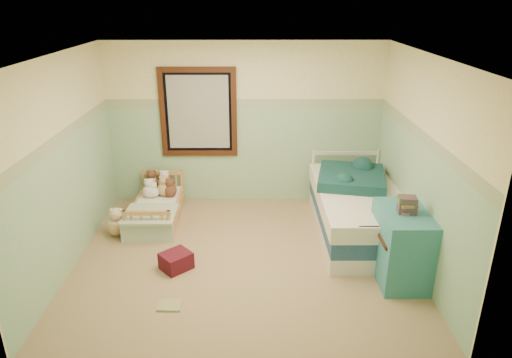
{
  "coord_description": "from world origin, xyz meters",
  "views": [
    {
      "loc": [
        0.12,
        -5.07,
        3.1
      ],
      "look_at": [
        0.16,
        0.35,
        0.93
      ],
      "focal_mm": 32.39,
      "sensor_mm": 36.0,
      "label": 1
    }
  ],
  "objects_px": {
    "twin_bed_frame": "(356,227)",
    "dresser": "(401,245)",
    "red_pillow": "(176,261)",
    "plush_floor_tan": "(117,227)",
    "floor_book": "(170,306)",
    "toddler_bed_frame": "(157,215)",
    "plush_floor_cream": "(118,225)"
  },
  "relations": [
    {
      "from": "dresser",
      "to": "twin_bed_frame",
      "type": "bearing_deg",
      "value": 104.58
    },
    {
      "from": "toddler_bed_frame",
      "to": "floor_book",
      "type": "bearing_deg",
      "value": -75.65
    },
    {
      "from": "dresser",
      "to": "red_pillow",
      "type": "distance_m",
      "value": 2.66
    },
    {
      "from": "dresser",
      "to": "toddler_bed_frame",
      "type": "bearing_deg",
      "value": 154.32
    },
    {
      "from": "twin_bed_frame",
      "to": "dresser",
      "type": "bearing_deg",
      "value": -75.42
    },
    {
      "from": "plush_floor_cream",
      "to": "dresser",
      "type": "bearing_deg",
      "value": -16.74
    },
    {
      "from": "plush_floor_cream",
      "to": "toddler_bed_frame",
      "type": "bearing_deg",
      "value": 42.52
    },
    {
      "from": "dresser",
      "to": "floor_book",
      "type": "bearing_deg",
      "value": -168.26
    },
    {
      "from": "red_pillow",
      "to": "twin_bed_frame",
      "type": "bearing_deg",
      "value": 19.8
    },
    {
      "from": "toddler_bed_frame",
      "to": "red_pillow",
      "type": "xyz_separation_m",
      "value": [
        0.48,
        -1.3,
        0.02
      ]
    },
    {
      "from": "plush_floor_cream",
      "to": "red_pillow",
      "type": "relative_size",
      "value": 0.8
    },
    {
      "from": "toddler_bed_frame",
      "to": "floor_book",
      "type": "xyz_separation_m",
      "value": [
        0.52,
        -2.04,
        -0.07
      ]
    },
    {
      "from": "twin_bed_frame",
      "to": "dresser",
      "type": "xyz_separation_m",
      "value": [
        0.27,
        -1.05,
        0.32
      ]
    },
    {
      "from": "plush_floor_tan",
      "to": "floor_book",
      "type": "relative_size",
      "value": 0.98
    },
    {
      "from": "twin_bed_frame",
      "to": "dresser",
      "type": "height_order",
      "value": "dresser"
    },
    {
      "from": "plush_floor_tan",
      "to": "twin_bed_frame",
      "type": "distance_m",
      "value": 3.31
    },
    {
      "from": "twin_bed_frame",
      "to": "dresser",
      "type": "distance_m",
      "value": 1.13
    },
    {
      "from": "plush_floor_cream",
      "to": "plush_floor_tan",
      "type": "xyz_separation_m",
      "value": [
        -0.01,
        -0.02,
        -0.01
      ]
    },
    {
      "from": "toddler_bed_frame",
      "to": "twin_bed_frame",
      "type": "xyz_separation_m",
      "value": [
        2.84,
        -0.45,
        0.03
      ]
    },
    {
      "from": "toddler_bed_frame",
      "to": "plush_floor_tan",
      "type": "height_order",
      "value": "plush_floor_tan"
    },
    {
      "from": "twin_bed_frame",
      "to": "red_pillow",
      "type": "bearing_deg",
      "value": -160.2
    },
    {
      "from": "dresser",
      "to": "red_pillow",
      "type": "bearing_deg",
      "value": 175.58
    },
    {
      "from": "toddler_bed_frame",
      "to": "plush_floor_cream",
      "type": "height_order",
      "value": "plush_floor_cream"
    },
    {
      "from": "toddler_bed_frame",
      "to": "twin_bed_frame",
      "type": "distance_m",
      "value": 2.88
    },
    {
      "from": "toddler_bed_frame",
      "to": "plush_floor_tan",
      "type": "distance_m",
      "value": 0.65
    },
    {
      "from": "plush_floor_tan",
      "to": "dresser",
      "type": "relative_size",
      "value": 0.29
    },
    {
      "from": "dresser",
      "to": "floor_book",
      "type": "xyz_separation_m",
      "value": [
        -2.6,
        -0.54,
        -0.41
      ]
    },
    {
      "from": "dresser",
      "to": "red_pillow",
      "type": "relative_size",
      "value": 2.53
    },
    {
      "from": "plush_floor_tan",
      "to": "dresser",
      "type": "distance_m",
      "value": 3.75
    },
    {
      "from": "plush_floor_cream",
      "to": "dresser",
      "type": "relative_size",
      "value": 0.32
    },
    {
      "from": "plush_floor_cream",
      "to": "floor_book",
      "type": "xyz_separation_m",
      "value": [
        0.98,
        -1.62,
        -0.12
      ]
    },
    {
      "from": "twin_bed_frame",
      "to": "plush_floor_tan",
      "type": "bearing_deg",
      "value": -179.96
    }
  ]
}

